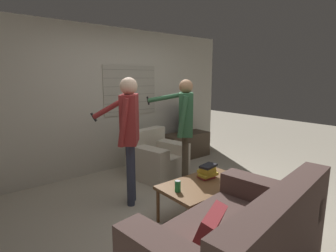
{
  "coord_description": "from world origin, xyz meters",
  "views": [
    {
      "loc": [
        -2.19,
        -2.29,
        1.69
      ],
      "look_at": [
        0.11,
        0.58,
        1.0
      ],
      "focal_mm": 28.0,
      "sensor_mm": 36.0,
      "label": 1
    }
  ],
  "objects_px": {
    "armchair_beige": "(156,158)",
    "spare_remote": "(231,175)",
    "soda_can": "(178,186)",
    "tv": "(186,122)",
    "person_right_standing": "(185,121)",
    "book_stack": "(207,171)",
    "couch_blue": "(237,249)",
    "person_left_standing": "(129,125)",
    "coffee_table": "(204,186)"
  },
  "relations": [
    {
      "from": "armchair_beige",
      "to": "spare_remote",
      "type": "distance_m",
      "value": 1.55
    },
    {
      "from": "soda_can",
      "to": "spare_remote",
      "type": "bearing_deg",
      "value": -5.79
    },
    {
      "from": "spare_remote",
      "to": "armchair_beige",
      "type": "bearing_deg",
      "value": 50.47
    },
    {
      "from": "tv",
      "to": "person_right_standing",
      "type": "height_order",
      "value": "person_right_standing"
    },
    {
      "from": "person_right_standing",
      "to": "book_stack",
      "type": "bearing_deg",
      "value": -159.09
    },
    {
      "from": "couch_blue",
      "to": "armchair_beige",
      "type": "bearing_deg",
      "value": 60.61
    },
    {
      "from": "soda_can",
      "to": "person_left_standing",
      "type": "bearing_deg",
      "value": 95.52
    },
    {
      "from": "coffee_table",
      "to": "person_right_standing",
      "type": "distance_m",
      "value": 1.12
    },
    {
      "from": "person_right_standing",
      "to": "spare_remote",
      "type": "relative_size",
      "value": 13.34
    },
    {
      "from": "armchair_beige",
      "to": "person_left_standing",
      "type": "height_order",
      "value": "person_left_standing"
    },
    {
      "from": "couch_blue",
      "to": "spare_remote",
      "type": "distance_m",
      "value": 1.31
    },
    {
      "from": "person_right_standing",
      "to": "person_left_standing",
      "type": "bearing_deg",
      "value": 127.02
    },
    {
      "from": "coffee_table",
      "to": "person_right_standing",
      "type": "relative_size",
      "value": 0.64
    },
    {
      "from": "soda_can",
      "to": "spare_remote",
      "type": "height_order",
      "value": "soda_can"
    },
    {
      "from": "couch_blue",
      "to": "spare_remote",
      "type": "relative_size",
      "value": 13.94
    },
    {
      "from": "couch_blue",
      "to": "armchair_beige",
      "type": "relative_size",
      "value": 1.86
    },
    {
      "from": "coffee_table",
      "to": "spare_remote",
      "type": "xyz_separation_m",
      "value": [
        0.42,
        -0.06,
        0.05
      ]
    },
    {
      "from": "coffee_table",
      "to": "book_stack",
      "type": "height_order",
      "value": "book_stack"
    },
    {
      "from": "tv",
      "to": "spare_remote",
      "type": "distance_m",
      "value": 2.31
    },
    {
      "from": "book_stack",
      "to": "spare_remote",
      "type": "relative_size",
      "value": 1.97
    },
    {
      "from": "couch_blue",
      "to": "person_right_standing",
      "type": "bearing_deg",
      "value": 52.28
    },
    {
      "from": "person_right_standing",
      "to": "book_stack",
      "type": "distance_m",
      "value": 0.94
    },
    {
      "from": "tv",
      "to": "soda_can",
      "type": "bearing_deg",
      "value": -3.12
    },
    {
      "from": "person_left_standing",
      "to": "person_right_standing",
      "type": "xyz_separation_m",
      "value": [
        0.91,
        -0.07,
        -0.02
      ]
    },
    {
      "from": "soda_can",
      "to": "spare_remote",
      "type": "distance_m",
      "value": 0.83
    },
    {
      "from": "spare_remote",
      "to": "soda_can",
      "type": "bearing_deg",
      "value": 133.04
    },
    {
      "from": "soda_can",
      "to": "couch_blue",
      "type": "bearing_deg",
      "value": -100.72
    },
    {
      "from": "person_left_standing",
      "to": "book_stack",
      "type": "xyz_separation_m",
      "value": [
        0.63,
        -0.81,
        -0.54
      ]
    },
    {
      "from": "person_left_standing",
      "to": "spare_remote",
      "type": "relative_size",
      "value": 13.59
    },
    {
      "from": "tv",
      "to": "spare_remote",
      "type": "xyz_separation_m",
      "value": [
        -1.08,
        -2.02,
        -0.31
      ]
    },
    {
      "from": "spare_remote",
      "to": "tv",
      "type": "bearing_deg",
      "value": 20.82
    },
    {
      "from": "person_left_standing",
      "to": "spare_remote",
      "type": "bearing_deg",
      "value": -98.34
    },
    {
      "from": "book_stack",
      "to": "armchair_beige",
      "type": "bearing_deg",
      "value": 80.6
    },
    {
      "from": "armchair_beige",
      "to": "tv",
      "type": "xyz_separation_m",
      "value": [
        1.12,
        0.48,
        0.45
      ]
    },
    {
      "from": "couch_blue",
      "to": "person_left_standing",
      "type": "distance_m",
      "value": 1.95
    },
    {
      "from": "armchair_beige",
      "to": "tv",
      "type": "distance_m",
      "value": 1.3
    },
    {
      "from": "armchair_beige",
      "to": "person_left_standing",
      "type": "bearing_deg",
      "value": 22.99
    },
    {
      "from": "book_stack",
      "to": "couch_blue",
      "type": "bearing_deg",
      "value": -126.01
    },
    {
      "from": "armchair_beige",
      "to": "person_left_standing",
      "type": "relative_size",
      "value": 0.55
    },
    {
      "from": "couch_blue",
      "to": "spare_remote",
      "type": "xyz_separation_m",
      "value": [
        1.0,
        0.85,
        0.12
      ]
    },
    {
      "from": "person_right_standing",
      "to": "tv",
      "type": "bearing_deg",
      "value": -1.6
    },
    {
      "from": "couch_blue",
      "to": "person_left_standing",
      "type": "relative_size",
      "value": 1.03
    },
    {
      "from": "armchair_beige",
      "to": "book_stack",
      "type": "relative_size",
      "value": 3.81
    },
    {
      "from": "book_stack",
      "to": "soda_can",
      "type": "xyz_separation_m",
      "value": [
        -0.55,
        -0.07,
        -0.02
      ]
    },
    {
      "from": "coffee_table",
      "to": "soda_can",
      "type": "bearing_deg",
      "value": 177.22
    },
    {
      "from": "armchair_beige",
      "to": "tv",
      "type": "relative_size",
      "value": 1.57
    },
    {
      "from": "book_stack",
      "to": "soda_can",
      "type": "bearing_deg",
      "value": -172.88
    },
    {
      "from": "book_stack",
      "to": "spare_remote",
      "type": "bearing_deg",
      "value": -28.95
    },
    {
      "from": "couch_blue",
      "to": "tv",
      "type": "xyz_separation_m",
      "value": [
        2.08,
        2.87,
        0.43
      ]
    },
    {
      "from": "tv",
      "to": "book_stack",
      "type": "relative_size",
      "value": 2.43
    }
  ]
}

